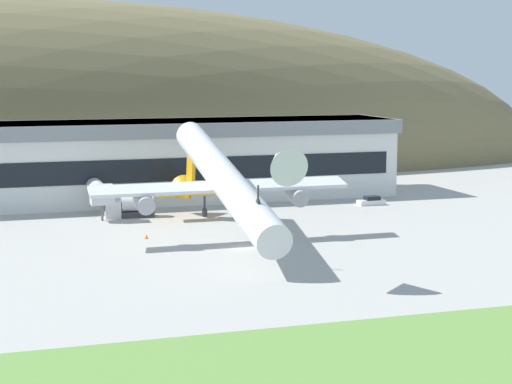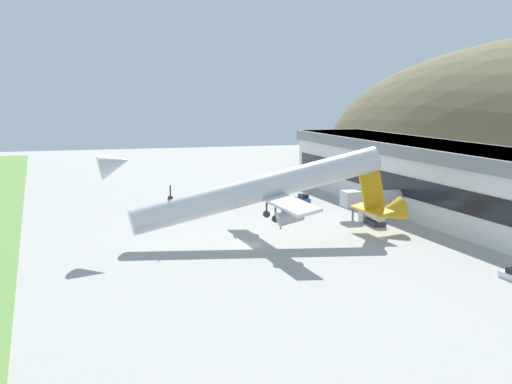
% 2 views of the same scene
% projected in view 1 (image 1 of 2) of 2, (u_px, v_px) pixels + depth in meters
% --- Properties ---
extents(ground_plane, '(378.18, 378.18, 0.00)m').
position_uv_depth(ground_plane, '(243.00, 247.00, 108.35)').
color(ground_plane, '#ADAAA3').
extents(grass_strip_foreground, '(340.36, 26.79, 0.08)m').
position_uv_depth(grass_strip_foreground, '(421.00, 371.00, 63.86)').
color(grass_strip_foreground, '#669342').
rests_on(grass_strip_foreground, ground_plane).
extents(hill_backdrop, '(262.88, 53.36, 75.14)m').
position_uv_depth(hill_backdrop, '(4.00, 175.00, 182.23)').
color(hill_backdrop, olive).
rests_on(hill_backdrop, ground_plane).
extents(terminal_building, '(107.75, 17.64, 13.61)m').
position_uv_depth(terminal_building, '(87.00, 158.00, 142.95)').
color(terminal_building, white).
rests_on(terminal_building, ground_plane).
extents(jetway_0, '(3.38, 11.53, 5.43)m').
position_uv_depth(jetway_0, '(99.00, 191.00, 129.61)').
color(jetway_0, silver).
rests_on(jetway_0, ground_plane).
extents(cargo_airplane, '(34.06, 50.36, 14.43)m').
position_uv_depth(cargo_airplane, '(223.00, 181.00, 109.93)').
color(cargo_airplane, silver).
extents(service_car_1, '(4.52, 2.03, 1.49)m').
position_uv_depth(service_car_1, '(371.00, 201.00, 141.94)').
color(service_car_1, silver).
rests_on(service_car_1, ground_plane).
extents(fuel_truck, '(7.62, 3.01, 3.32)m').
position_uv_depth(fuel_truck, '(130.00, 207.00, 130.06)').
color(fuel_truck, silver).
rests_on(fuel_truck, ground_plane).
extents(traffic_cone_1, '(0.52, 0.52, 0.58)m').
position_uv_depth(traffic_cone_1, '(146.00, 237.00, 113.83)').
color(traffic_cone_1, orange).
rests_on(traffic_cone_1, ground_plane).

